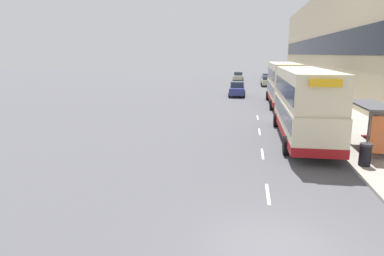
% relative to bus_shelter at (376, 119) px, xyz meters
% --- Properties ---
extents(ground_plane, '(220.00, 220.00, 0.00)m').
position_rel_bus_shelter_xyz_m(ground_plane, '(-5.77, -10.15, -1.88)').
color(ground_plane, '#515156').
extents(pavement, '(5.00, 93.00, 0.14)m').
position_rel_bus_shelter_xyz_m(pavement, '(0.73, 28.35, -1.81)').
color(pavement, '#A39E93').
rests_on(pavement, ground_plane).
extents(terrace_facade, '(3.10, 93.00, 14.14)m').
position_rel_bus_shelter_xyz_m(terrace_facade, '(4.72, 28.35, 5.19)').
color(terrace_facade, '#C6B793').
rests_on(terrace_facade, ground_plane).
extents(lane_mark_1, '(0.12, 2.00, 0.01)m').
position_rel_bus_shelter_xyz_m(lane_mark_1, '(-5.77, -6.36, -1.87)').
color(lane_mark_1, silver).
rests_on(lane_mark_1, ground_plane).
extents(lane_mark_2, '(0.12, 2.00, 0.01)m').
position_rel_bus_shelter_xyz_m(lane_mark_2, '(-5.77, -0.98, -1.87)').
color(lane_mark_2, silver).
rests_on(lane_mark_2, ground_plane).
extents(lane_mark_3, '(0.12, 2.00, 0.01)m').
position_rel_bus_shelter_xyz_m(lane_mark_3, '(-5.77, 4.40, -1.87)').
color(lane_mark_3, silver).
rests_on(lane_mark_3, ground_plane).
extents(lane_mark_4, '(0.12, 2.00, 0.01)m').
position_rel_bus_shelter_xyz_m(lane_mark_4, '(-5.77, 9.77, -1.87)').
color(lane_mark_4, silver).
rests_on(lane_mark_4, ground_plane).
extents(bus_shelter, '(1.60, 4.20, 2.48)m').
position_rel_bus_shelter_xyz_m(bus_shelter, '(0.00, 0.00, 0.00)').
color(bus_shelter, '#4C4C51').
rests_on(bus_shelter, ground_plane).
extents(double_decker_bus_near, '(2.85, 11.15, 4.30)m').
position_rel_bus_shelter_xyz_m(double_decker_bus_near, '(-3.30, 2.53, 0.41)').
color(double_decker_bus_near, beige).
rests_on(double_decker_bus_near, ground_plane).
extents(double_decker_bus_ahead, '(2.85, 11.33, 4.30)m').
position_rel_bus_shelter_xyz_m(double_decker_bus_ahead, '(-3.13, 17.57, 0.41)').
color(double_decker_bus_ahead, beige).
rests_on(double_decker_bus_ahead, ground_plane).
extents(car_0, '(2.02, 4.24, 1.69)m').
position_rel_bus_shelter_xyz_m(car_0, '(-3.28, 45.98, -1.04)').
color(car_0, navy).
rests_on(car_0, ground_plane).
extents(car_1, '(2.01, 4.47, 1.73)m').
position_rel_bus_shelter_xyz_m(car_1, '(-8.62, 49.76, -1.02)').
color(car_1, '#B7B799').
rests_on(car_1, ground_plane).
extents(car_2, '(2.01, 4.46, 1.81)m').
position_rel_bus_shelter_xyz_m(car_2, '(-7.98, 24.46, -0.99)').
color(car_2, navy).
rests_on(car_2, ground_plane).
extents(car_3, '(2.09, 4.53, 1.67)m').
position_rel_bus_shelter_xyz_m(car_3, '(-3.51, 39.14, -1.04)').
color(car_3, '#B7B799').
rests_on(car_3, ground_plane).
extents(pedestrian_at_shelter, '(0.35, 0.35, 1.76)m').
position_rel_bus_shelter_xyz_m(pedestrian_at_shelter, '(0.48, 1.33, -0.84)').
color(pedestrian_at_shelter, '#23232D').
rests_on(pedestrian_at_shelter, ground_plane).
extents(pedestrian_1, '(0.36, 0.36, 1.84)m').
position_rel_bus_shelter_xyz_m(pedestrian_1, '(-1.37, 3.48, -0.80)').
color(pedestrian_1, '#23232D').
rests_on(pedestrian_1, ground_plane).
extents(pedestrian_2, '(0.35, 0.35, 1.76)m').
position_rel_bus_shelter_xyz_m(pedestrian_2, '(1.01, 3.35, -0.84)').
color(pedestrian_2, '#23232D').
rests_on(pedestrian_2, ground_plane).
extents(litter_bin, '(0.55, 0.55, 1.05)m').
position_rel_bus_shelter_xyz_m(litter_bin, '(-1.22, -2.61, -1.21)').
color(litter_bin, black).
rests_on(litter_bin, ground_plane).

